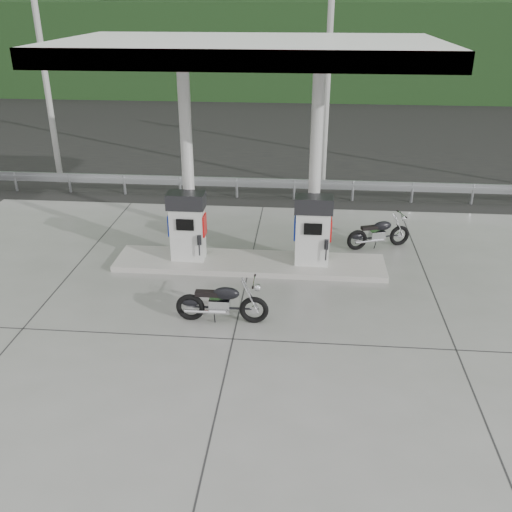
# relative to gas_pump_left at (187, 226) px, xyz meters

# --- Properties ---
(ground) EXTENTS (160.00, 160.00, 0.00)m
(ground) POSITION_rel_gas_pump_left_xyz_m (1.60, -2.50, -1.07)
(ground) COLOR black
(ground) RESTS_ON ground
(forecourt_apron) EXTENTS (18.00, 14.00, 0.02)m
(forecourt_apron) POSITION_rel_gas_pump_left_xyz_m (1.60, -2.50, -1.06)
(forecourt_apron) COLOR slate
(forecourt_apron) RESTS_ON ground
(pump_island) EXTENTS (7.00, 1.40, 0.15)m
(pump_island) POSITION_rel_gas_pump_left_xyz_m (1.60, 0.00, -0.98)
(pump_island) COLOR #9F9B94
(pump_island) RESTS_ON forecourt_apron
(gas_pump_left) EXTENTS (0.95, 0.55, 1.80)m
(gas_pump_left) POSITION_rel_gas_pump_left_xyz_m (0.00, 0.00, 0.00)
(gas_pump_left) COLOR silver
(gas_pump_left) RESTS_ON pump_island
(gas_pump_right) EXTENTS (0.95, 0.55, 1.80)m
(gas_pump_right) POSITION_rel_gas_pump_left_xyz_m (3.20, 0.00, 0.00)
(gas_pump_right) COLOR silver
(gas_pump_right) RESTS_ON pump_island
(canopy_column_left) EXTENTS (0.30, 0.30, 5.00)m
(canopy_column_left) POSITION_rel_gas_pump_left_xyz_m (0.00, 0.40, 1.60)
(canopy_column_left) COLOR silver
(canopy_column_left) RESTS_ON pump_island
(canopy_column_right) EXTENTS (0.30, 0.30, 5.00)m
(canopy_column_right) POSITION_rel_gas_pump_left_xyz_m (3.20, 0.40, 1.60)
(canopy_column_right) COLOR silver
(canopy_column_right) RESTS_ON pump_island
(canopy_roof) EXTENTS (8.50, 5.00, 0.40)m
(canopy_roof) POSITION_rel_gas_pump_left_xyz_m (1.60, 0.00, 4.30)
(canopy_roof) COLOR silver
(canopy_roof) RESTS_ON canopy_column_left
(guardrail) EXTENTS (26.00, 0.16, 1.42)m
(guardrail) POSITION_rel_gas_pump_left_xyz_m (1.60, 5.50, -0.36)
(guardrail) COLOR #96999D
(guardrail) RESTS_ON ground
(road) EXTENTS (60.00, 7.00, 0.01)m
(road) POSITION_rel_gas_pump_left_xyz_m (1.60, 9.00, -1.07)
(road) COLOR black
(road) RESTS_ON ground
(utility_pole_a) EXTENTS (0.22, 0.22, 8.00)m
(utility_pole_a) POSITION_rel_gas_pump_left_xyz_m (-6.40, 7.00, 2.93)
(utility_pole_a) COLOR gray
(utility_pole_a) RESTS_ON ground
(utility_pole_b) EXTENTS (0.22, 0.22, 8.00)m
(utility_pole_b) POSITION_rel_gas_pump_left_xyz_m (3.60, 7.00, 2.93)
(utility_pole_b) COLOR gray
(utility_pole_b) RESTS_ON ground
(tree_band) EXTENTS (80.00, 6.00, 6.00)m
(tree_band) POSITION_rel_gas_pump_left_xyz_m (1.60, 27.50, 1.93)
(tree_band) COLOR black
(tree_band) RESTS_ON ground
(forested_hills) EXTENTS (100.00, 40.00, 140.00)m
(forested_hills) POSITION_rel_gas_pump_left_xyz_m (1.60, 57.50, -1.07)
(forested_hills) COLOR black
(forested_hills) RESTS_ON ground
(motorcycle_left) EXTENTS (1.88, 0.60, 0.89)m
(motorcycle_left) POSITION_rel_gas_pump_left_xyz_m (1.28, -2.80, -0.61)
(motorcycle_left) COLOR black
(motorcycle_left) RESTS_ON forecourt_apron
(motorcycle_right) EXTENTS (1.83, 1.10, 0.83)m
(motorcycle_right) POSITION_rel_gas_pump_left_xyz_m (5.06, 1.51, -0.64)
(motorcycle_right) COLOR black
(motorcycle_right) RESTS_ON forecourt_apron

